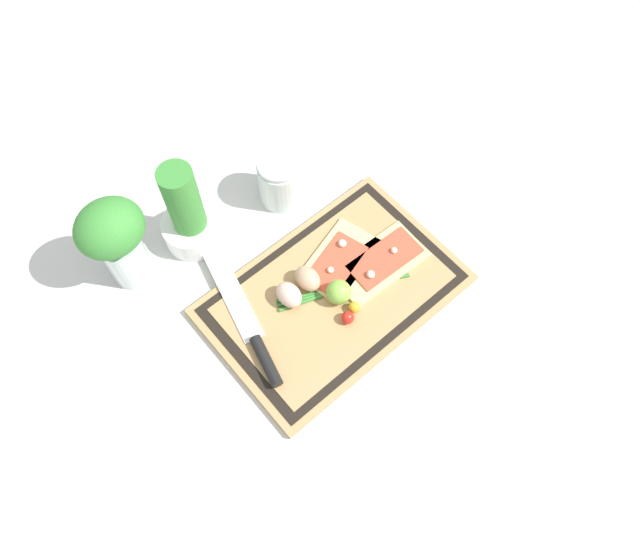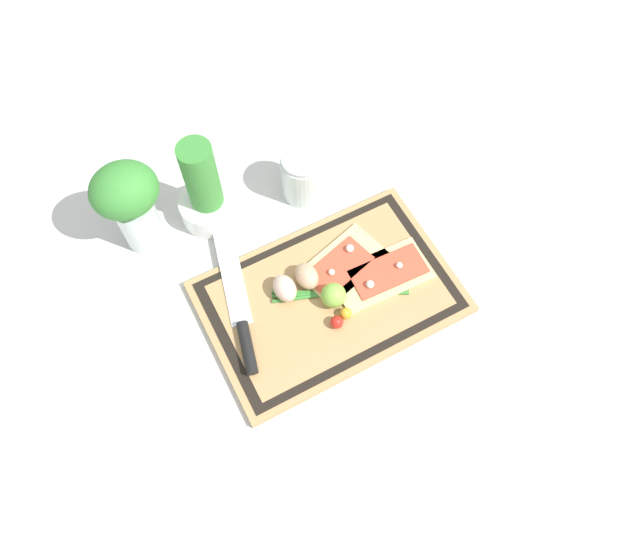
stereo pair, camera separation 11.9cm
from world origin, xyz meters
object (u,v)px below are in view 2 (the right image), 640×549
at_px(knife, 242,321).
at_px(cherry_tomato_red, 337,322).
at_px(pizza_slice_far, 342,265).
at_px(herb_glass, 130,202).
at_px(herb_pot, 206,194).
at_px(cherry_tomato_yellow, 346,313).
at_px(egg_pink, 285,288).
at_px(lime, 334,295).
at_px(egg_brown, 307,276).
at_px(pizza_slice_near, 383,275).
at_px(sauce_jar, 304,177).

xyz_separation_m(knife, cherry_tomato_red, (0.15, -0.09, 0.00)).
bearing_deg(pizza_slice_far, herb_glass, 141.20).
bearing_deg(herb_pot, cherry_tomato_yellow, -68.81).
bearing_deg(herb_pot, herb_glass, 174.79).
distance_m(egg_pink, cherry_tomato_red, 0.12).
bearing_deg(knife, cherry_tomato_yellow, -23.74).
relative_size(egg_pink, lime, 1.18).
xyz_separation_m(pizza_slice_far, lime, (-0.05, -0.06, 0.02)).
height_order(knife, herb_glass, herb_glass).
relative_size(egg_brown, egg_pink, 1.00).
height_order(pizza_slice_near, sauce_jar, sauce_jar).
relative_size(sauce_jar, herb_glass, 0.52).
xyz_separation_m(pizza_slice_near, pizza_slice_far, (-0.06, 0.06, 0.00)).
relative_size(lime, herb_pot, 0.22).
bearing_deg(egg_pink, egg_brown, 3.85).
distance_m(pizza_slice_far, herb_pot, 0.30).
height_order(knife, cherry_tomato_yellow, same).
height_order(lime, cherry_tomato_red, lime).
height_order(egg_brown, herb_glass, herb_glass).
bearing_deg(pizza_slice_near, sauce_jar, 98.40).
bearing_deg(cherry_tomato_yellow, herb_glass, 127.66).
distance_m(knife, cherry_tomato_yellow, 0.19).
xyz_separation_m(pizza_slice_near, herb_pot, (-0.24, 0.30, 0.05)).
bearing_deg(cherry_tomato_red, herb_glass, 124.52).
xyz_separation_m(sauce_jar, herb_glass, (-0.34, 0.05, 0.08)).
xyz_separation_m(pizza_slice_near, lime, (-0.11, -0.00, 0.02)).
xyz_separation_m(pizza_slice_near, cherry_tomato_yellow, (-0.11, -0.04, 0.01)).
bearing_deg(lime, egg_pink, 142.11).
bearing_deg(herb_glass, knife, -71.41).
height_order(egg_brown, herb_pot, herb_pot).
distance_m(egg_brown, lime, 0.07).
xyz_separation_m(cherry_tomato_red, herb_pot, (-0.11, 0.34, 0.05)).
relative_size(cherry_tomato_yellow, herb_pot, 0.10).
height_order(pizza_slice_near, lime, lime).
bearing_deg(cherry_tomato_yellow, egg_brown, 107.15).
height_order(egg_pink, lime, lime).
distance_m(egg_brown, cherry_tomato_red, 0.11).
bearing_deg(sauce_jar, lime, -105.40).
relative_size(pizza_slice_near, egg_brown, 3.38).
bearing_deg(lime, egg_brown, 112.51).
height_order(pizza_slice_far, cherry_tomato_yellow, pizza_slice_far).
distance_m(cherry_tomato_red, cherry_tomato_yellow, 0.03).
bearing_deg(pizza_slice_near, herb_pot, 128.42).
relative_size(pizza_slice_far, lime, 3.86).
relative_size(knife, cherry_tomato_red, 12.80).
relative_size(egg_brown, cherry_tomato_red, 2.32).
distance_m(pizza_slice_near, herb_pot, 0.38).
distance_m(knife, sauce_jar, 0.33).
distance_m(lime, cherry_tomato_red, 0.05).
height_order(pizza_slice_far, herb_glass, herb_glass).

